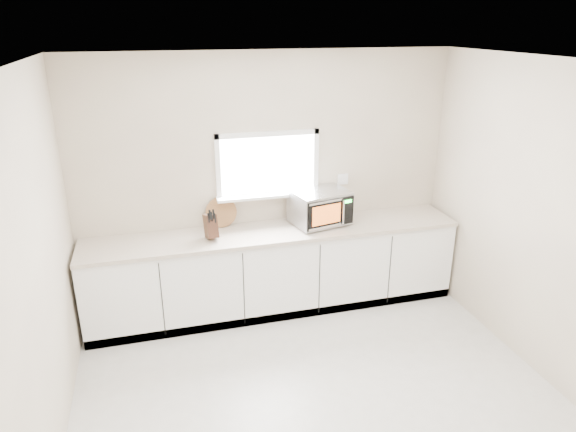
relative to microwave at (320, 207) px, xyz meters
name	(u,v)px	position (x,y,z in m)	size (l,w,h in m)	color
ground	(327,413)	(-0.51, -1.75, -1.11)	(4.00, 4.00, 0.00)	beige
back_wall	(268,181)	(-0.51, 0.25, 0.25)	(4.00, 0.17, 2.70)	beige
cabinets	(275,271)	(-0.51, -0.05, -0.67)	(3.92, 0.60, 0.88)	white
countertop	(275,232)	(-0.51, -0.06, -0.21)	(3.92, 0.64, 0.04)	beige
microwave	(320,207)	(0.00, 0.00, 0.00)	(0.65, 0.56, 0.37)	black
knife_block	(211,226)	(-1.17, -0.09, -0.05)	(0.14, 0.24, 0.32)	#482B19
cutting_board	(221,212)	(-1.03, 0.19, -0.03)	(0.33, 0.33, 0.02)	olive
coffee_grinder	(339,215)	(0.19, -0.06, -0.09)	(0.14, 0.14, 0.21)	#AFB1B6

